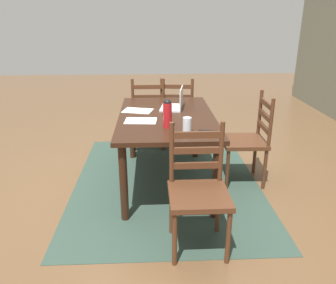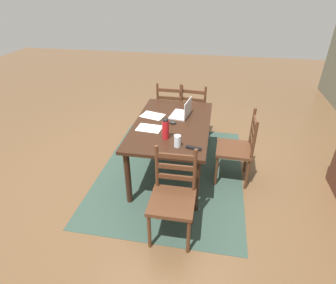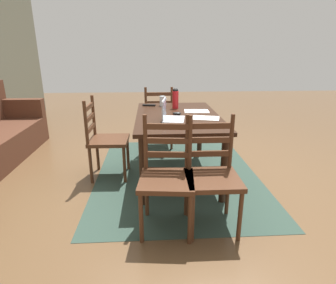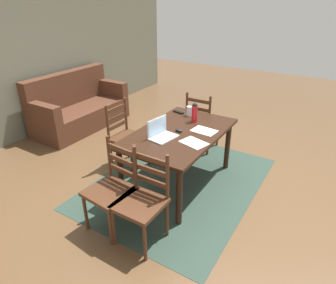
# 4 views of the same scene
# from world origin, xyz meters

# --- Properties ---
(ground_plane) EXTENTS (14.00, 14.00, 0.00)m
(ground_plane) POSITION_xyz_m (0.00, 0.00, 0.00)
(ground_plane) COLOR brown
(area_rug) EXTENTS (2.52, 1.93, 0.01)m
(area_rug) POSITION_xyz_m (0.00, 0.00, 0.00)
(area_rug) COLOR #2D4238
(area_rug) RESTS_ON ground
(wall_back) EXTENTS (8.00, 0.12, 2.70)m
(wall_back) POSITION_xyz_m (0.00, 3.02, 1.35)
(wall_back) COLOR #6B6D5B
(wall_back) RESTS_ON ground
(dining_table) EXTENTS (1.53, 0.95, 0.74)m
(dining_table) POSITION_xyz_m (0.00, 0.00, 0.65)
(dining_table) COLOR black
(dining_table) RESTS_ON ground
(chair_far_head) EXTENTS (0.45, 0.45, 0.95)m
(chair_far_head) POSITION_xyz_m (0.00, 0.84, 0.46)
(chair_far_head) COLOR #4C2B19
(chair_far_head) RESTS_ON ground
(chair_left_far) EXTENTS (0.48, 0.48, 0.95)m
(chair_left_far) POSITION_xyz_m (-1.06, 0.19, 0.46)
(chair_left_far) COLOR #4C2B19
(chair_left_far) RESTS_ON ground
(chair_right_far) EXTENTS (0.44, 0.44, 0.95)m
(chair_right_far) POSITION_xyz_m (1.06, 0.19, 0.46)
(chair_right_far) COLOR #4C2B19
(chair_right_far) RESTS_ON ground
(chair_left_near) EXTENTS (0.44, 0.44, 0.95)m
(chair_left_near) POSITION_xyz_m (-1.06, -0.19, 0.46)
(chair_left_near) COLOR #4C2B19
(chair_left_near) RESTS_ON ground
(couch) EXTENTS (1.80, 0.80, 1.00)m
(couch) POSITION_xyz_m (0.68, 2.55, 0.36)
(couch) COLOR #512D1E
(couch) RESTS_ON ground
(laptop) EXTENTS (0.35, 0.27, 0.23)m
(laptop) POSITION_xyz_m (-0.25, 0.11, 0.80)
(laptop) COLOR silver
(laptop) RESTS_ON dining_table
(water_bottle) EXTENTS (0.08, 0.08, 0.26)m
(water_bottle) POSITION_xyz_m (0.38, -0.01, 0.88)
(water_bottle) COLOR red
(water_bottle) RESTS_ON dining_table
(drinking_glass) EXTENTS (0.07, 0.07, 0.13)m
(drinking_glass) POSITION_xyz_m (0.54, 0.15, 0.81)
(drinking_glass) COLOR silver
(drinking_glass) RESTS_ON dining_table
(computer_mouse) EXTENTS (0.08, 0.11, 0.03)m
(computer_mouse) POSITION_xyz_m (0.00, 0.01, 0.76)
(computer_mouse) COLOR black
(computer_mouse) RESTS_ON dining_table
(tv_remote) EXTENTS (0.08, 0.18, 0.02)m
(tv_remote) POSITION_xyz_m (0.56, 0.33, 0.75)
(tv_remote) COLOR black
(tv_remote) RESTS_ON dining_table
(paper_stack_left) EXTENTS (0.23, 0.31, 0.00)m
(paper_stack_left) POSITION_xyz_m (0.18, -0.25, 0.75)
(paper_stack_left) COLOR white
(paper_stack_left) RESTS_ON dining_table
(paper_stack_right) EXTENTS (0.28, 0.34, 0.00)m
(paper_stack_right) POSITION_xyz_m (-0.18, -0.29, 0.75)
(paper_stack_right) COLOR white
(paper_stack_right) RESTS_ON dining_table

